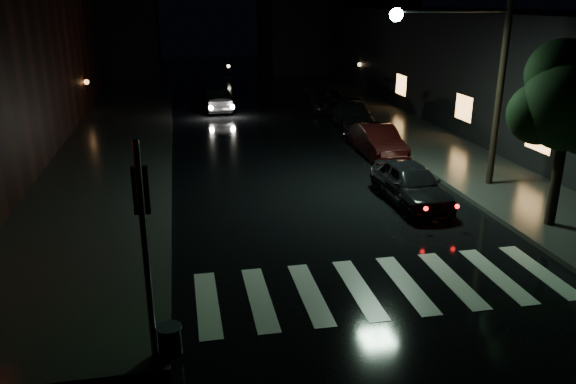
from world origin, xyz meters
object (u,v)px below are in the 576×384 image
parked_car_c (354,116)px  oncoming_car (216,100)px  parked_car_b (378,141)px  parked_car_a (411,184)px  parked_car_d (329,100)px

parked_car_c → oncoming_car: oncoming_car is taller
parked_car_c → oncoming_car: size_ratio=1.09×
parked_car_b → oncoming_car: parked_car_b is taller
parked_car_a → parked_car_b: parked_car_a is taller
parked_car_a → parked_car_d: size_ratio=0.87×
parked_car_b → oncoming_car: bearing=117.5°
parked_car_b → oncoming_car: 13.66m
parked_car_a → parked_car_b: (0.99, 5.98, -0.01)m
parked_car_b → parked_car_a: bearing=-98.8°
oncoming_car → parked_car_c: bearing=133.0°
parked_car_c → parked_car_d: size_ratio=0.96×
parked_car_c → oncoming_car: bearing=142.2°
parked_car_b → parked_car_d: (0.68, 10.87, -0.04)m
parked_car_a → parked_car_c: (1.66, 11.66, -0.04)m
parked_car_d → parked_car_a: bearing=-91.1°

